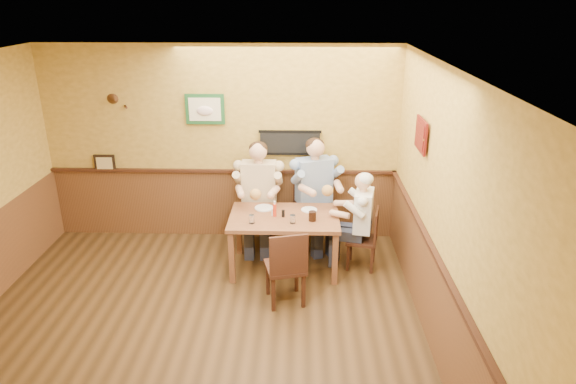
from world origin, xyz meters
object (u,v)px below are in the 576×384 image
diner_white_elder (363,226)px  salt_shaker (273,212)px  dining_table (284,223)px  hot_sauce_bottle (275,209)px  water_glass_left (252,219)px  pepper_shaker (283,213)px  chair_right_end (362,238)px  chair_near_side (285,265)px  diner_blue_polo (314,198)px  chair_back_left (260,214)px  diner_tan_shirt (259,200)px  chair_back_right (313,211)px  water_glass_mid (293,219)px  cola_tumbler (312,216)px

diner_white_elder → salt_shaker: size_ratio=12.35×
dining_table → hot_sauce_bottle: (-0.12, -0.01, 0.19)m
water_glass_left → pepper_shaker: 0.43m
chair_right_end → hot_sauce_bottle: bearing=-74.5°
chair_near_side → salt_shaker: bearing=-90.8°
dining_table → chair_near_side: 0.81m
diner_blue_polo → pepper_shaker: size_ratio=15.05×
chair_back_left → diner_tan_shirt: size_ratio=0.70×
salt_shaker → pepper_shaker: 0.14m
chair_back_right → water_glass_mid: 1.04m
chair_back_right → hot_sauce_bottle: (-0.51, -0.75, 0.35)m
chair_back_left → diner_blue_polo: 0.80m
diner_blue_polo → cola_tumbler: diner_blue_polo is taller
chair_back_left → hot_sauce_bottle: bearing=-68.2°
salt_shaker → water_glass_left: bearing=-135.3°
chair_back_left → chair_back_right: size_ratio=0.98×
chair_near_side → cola_tumbler: (0.32, 0.65, 0.34)m
diner_blue_polo → diner_tan_shirt: bearing=166.3°
dining_table → diner_blue_polo: (0.39, 0.74, 0.05)m
pepper_shaker → chair_near_side: bearing=-86.3°
chair_near_side → diner_tan_shirt: (-0.41, 1.43, 0.22)m
chair_back_right → cola_tumbler: chair_back_right is taller
dining_table → diner_tan_shirt: 0.75m
chair_right_end → water_glass_left: bearing=-66.4°
chair_near_side → cola_tumbler: bearing=-130.1°
cola_tumbler → pepper_shaker: (-0.37, 0.10, -0.01)m
water_glass_left → salt_shaker: water_glass_left is taller
water_glass_mid → chair_back_right: bearing=73.6°
diner_blue_polo → pepper_shaker: bearing=-138.1°
dining_table → chair_near_side: (0.04, -0.78, -0.18)m
chair_right_end → cola_tumbler: cola_tumbler is taller
chair_right_end → water_glass_mid: (-0.91, -0.28, 0.39)m
water_glass_left → pepper_shaker: water_glass_left is taller
water_glass_left → diner_white_elder: bearing=11.8°
chair_back_right → water_glass_left: 1.29m
diner_tan_shirt → dining_table: bearing=-59.3°
diner_tan_shirt → water_glass_mid: diner_tan_shirt is taller
diner_blue_polo → pepper_shaker: diner_blue_polo is taller
chair_back_left → cola_tumbler: size_ratio=7.86×
hot_sauce_bottle → cola_tumbler: bearing=-14.7°
diner_blue_polo → water_glass_left: 1.25m
chair_near_side → water_glass_left: (-0.43, 0.55, 0.33)m
diner_tan_shirt → water_glass_left: size_ratio=12.71×
chair_back_left → water_glass_left: 0.94m
cola_tumbler → hot_sauce_bottle: size_ratio=0.66×
dining_table → diner_white_elder: 1.02m
diner_blue_polo → hot_sauce_bottle: diner_blue_polo is taller
chair_back_left → chair_near_side: (0.41, -1.43, -0.01)m
cola_tumbler → water_glass_left: bearing=-172.8°
water_glass_left → pepper_shaker: (0.38, 0.20, -0.01)m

